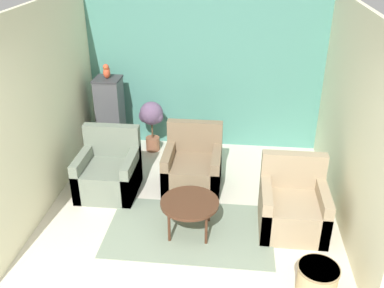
{
  "coord_description": "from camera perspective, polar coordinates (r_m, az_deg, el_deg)",
  "views": [
    {
      "loc": [
        0.54,
        -3.04,
        3.43
      ],
      "look_at": [
        0.0,
        1.87,
        0.92
      ],
      "focal_mm": 40.0,
      "sensor_mm": 36.0,
      "label": 1
    }
  ],
  "objects": [
    {
      "name": "wall_back_accent",
      "position": [
        7.15,
        1.68,
        9.74
      ],
      "size": [
        3.97,
        0.06,
        2.64
      ],
      "color": "#4C897A",
      "rests_on": "ground_plane"
    },
    {
      "name": "wall_left",
      "position": [
        5.89,
        -19.3,
        4.37
      ],
      "size": [
        0.06,
        3.74,
        2.64
      ],
      "color": "beige",
      "rests_on": "ground_plane"
    },
    {
      "name": "wall_right",
      "position": [
        5.53,
        20.59,
        2.67
      ],
      "size": [
        0.06,
        3.74,
        2.64
      ],
      "color": "beige",
      "rests_on": "ground_plane"
    },
    {
      "name": "area_rug",
      "position": [
        5.52,
        -0.3,
        -11.45
      ],
      "size": [
        2.07,
        1.25,
        0.01
      ],
      "color": "gray",
      "rests_on": "ground_plane"
    },
    {
      "name": "coffee_table",
      "position": [
        5.28,
        -0.31,
        -8.04
      ],
      "size": [
        0.72,
        0.72,
        0.45
      ],
      "color": "#472819",
      "rests_on": "ground_plane"
    },
    {
      "name": "armchair_left",
      "position": [
        6.24,
        -11.03,
        -3.8
      ],
      "size": [
        0.81,
        0.8,
        0.91
      ],
      "color": "slate",
      "rests_on": "ground_plane"
    },
    {
      "name": "armchair_right",
      "position": [
        5.56,
        13.26,
        -8.25
      ],
      "size": [
        0.81,
        0.8,
        0.91
      ],
      "color": "#9E896B",
      "rests_on": "ground_plane"
    },
    {
      "name": "armchair_middle",
      "position": [
        6.24,
        0.11,
        -3.24
      ],
      "size": [
        0.81,
        0.8,
        0.91
      ],
      "color": "#7A664C",
      "rests_on": "ground_plane"
    },
    {
      "name": "birdcage",
      "position": [
        7.26,
        -10.76,
        3.47
      ],
      "size": [
        0.6,
        0.6,
        1.28
      ],
      "color": "#353539",
      "rests_on": "ground_plane"
    },
    {
      "name": "parrot",
      "position": [
        6.99,
        -11.31,
        9.47
      ],
      "size": [
        0.11,
        0.2,
        0.24
      ],
      "color": "#D14C2D",
      "rests_on": "birdcage"
    },
    {
      "name": "potted_plant",
      "position": [
        7.17,
        -5.43,
        3.44
      ],
      "size": [
        0.43,
        0.39,
        0.87
      ],
      "color": "brown",
      "rests_on": "ground_plane"
    },
    {
      "name": "wicker_basket",
      "position": [
        4.82,
        16.35,
        -16.9
      ],
      "size": [
        0.43,
        0.43,
        0.34
      ],
      "color": "tan",
      "rests_on": "ground_plane"
    }
  ]
}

